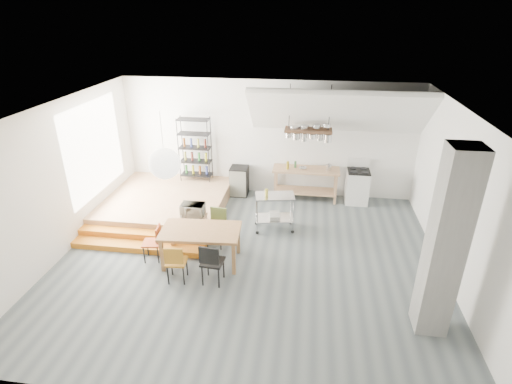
# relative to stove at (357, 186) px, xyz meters

# --- Properties ---
(floor) EXTENTS (8.00, 8.00, 0.00)m
(floor) POSITION_rel_stove_xyz_m (-2.50, -3.16, -0.48)
(floor) COLOR #4C5558
(floor) RESTS_ON ground
(wall_back) EXTENTS (8.00, 0.04, 3.20)m
(wall_back) POSITION_rel_stove_xyz_m (-2.50, 0.34, 1.12)
(wall_back) COLOR silver
(wall_back) RESTS_ON ground
(wall_left) EXTENTS (0.04, 7.00, 3.20)m
(wall_left) POSITION_rel_stove_xyz_m (-6.50, -3.16, 1.12)
(wall_left) COLOR silver
(wall_left) RESTS_ON ground
(wall_right) EXTENTS (0.04, 7.00, 3.20)m
(wall_right) POSITION_rel_stove_xyz_m (1.50, -3.16, 1.12)
(wall_right) COLOR silver
(wall_right) RESTS_ON ground
(ceiling) EXTENTS (8.00, 7.00, 0.02)m
(ceiling) POSITION_rel_stove_xyz_m (-2.50, -3.16, 2.72)
(ceiling) COLOR white
(ceiling) RESTS_ON wall_back
(slope_ceiling) EXTENTS (4.40, 1.44, 1.32)m
(slope_ceiling) POSITION_rel_stove_xyz_m (-0.70, -0.26, 2.07)
(slope_ceiling) COLOR white
(slope_ceiling) RESTS_ON wall_back
(window_pane) EXTENTS (0.02, 2.50, 2.20)m
(window_pane) POSITION_rel_stove_xyz_m (-6.48, -1.66, 1.32)
(window_pane) COLOR white
(window_pane) RESTS_ON wall_left
(platform) EXTENTS (3.00, 3.00, 0.40)m
(platform) POSITION_rel_stove_xyz_m (-5.00, -1.16, -0.28)
(platform) COLOR #A77653
(platform) RESTS_ON ground
(step_lower) EXTENTS (3.00, 0.35, 0.13)m
(step_lower) POSITION_rel_stove_xyz_m (-5.00, -3.11, -0.41)
(step_lower) COLOR #C16B16
(step_lower) RESTS_ON ground
(step_upper) EXTENTS (3.00, 0.35, 0.27)m
(step_upper) POSITION_rel_stove_xyz_m (-5.00, -2.76, -0.35)
(step_upper) COLOR #C16B16
(step_upper) RESTS_ON ground
(concrete_column) EXTENTS (0.50, 0.50, 3.20)m
(concrete_column) POSITION_rel_stove_xyz_m (0.80, -4.66, 1.12)
(concrete_column) COLOR slate
(concrete_column) RESTS_ON ground
(kitchen_counter) EXTENTS (1.80, 0.60, 0.91)m
(kitchen_counter) POSITION_rel_stove_xyz_m (-1.40, -0.01, 0.15)
(kitchen_counter) COLOR #A77653
(kitchen_counter) RESTS_ON ground
(stove) EXTENTS (0.60, 0.60, 1.18)m
(stove) POSITION_rel_stove_xyz_m (0.00, 0.00, 0.00)
(stove) COLOR white
(stove) RESTS_ON ground
(pot_rack) EXTENTS (1.20, 0.50, 1.43)m
(pot_rack) POSITION_rel_stove_xyz_m (-1.37, -0.23, 1.50)
(pot_rack) COLOR #412A1A
(pot_rack) RESTS_ON ceiling
(wire_shelving) EXTENTS (0.88, 0.38, 1.80)m
(wire_shelving) POSITION_rel_stove_xyz_m (-4.50, 0.04, 0.85)
(wire_shelving) COLOR black
(wire_shelving) RESTS_ON platform
(microwave_shelf) EXTENTS (0.60, 0.40, 0.16)m
(microwave_shelf) POSITION_rel_stove_xyz_m (-3.90, -2.41, 0.07)
(microwave_shelf) COLOR #A77653
(microwave_shelf) RESTS_ON platform
(paper_lantern) EXTENTS (0.60, 0.60, 0.60)m
(paper_lantern) POSITION_rel_stove_xyz_m (-4.06, -3.39, 1.72)
(paper_lantern) COLOR white
(paper_lantern) RESTS_ON ceiling
(dining_table) EXTENTS (1.67, 1.01, 0.77)m
(dining_table) POSITION_rel_stove_xyz_m (-3.46, -3.36, 0.20)
(dining_table) COLOR olive
(dining_table) RESTS_ON ground
(chair_mustard) EXTENTS (0.41, 0.41, 0.83)m
(chair_mustard) POSITION_rel_stove_xyz_m (-3.76, -4.10, 0.02)
(chair_mustard) COLOR #A56C1C
(chair_mustard) RESTS_ON ground
(chair_black) EXTENTS (0.44, 0.44, 0.89)m
(chair_black) POSITION_rel_stove_xyz_m (-3.07, -4.06, 0.05)
(chair_black) COLOR black
(chair_black) RESTS_ON ground
(chair_olive) EXTENTS (0.45, 0.45, 0.86)m
(chair_olive) POSITION_rel_stove_xyz_m (-3.29, -2.62, 0.04)
(chair_olive) COLOR #56652F
(chair_olive) RESTS_ON ground
(chair_red) EXTENTS (0.41, 0.41, 0.79)m
(chair_red) POSITION_rel_stove_xyz_m (-4.45, -3.41, -0.01)
(chair_red) COLOR #AF4019
(chair_red) RESTS_ON ground
(rolling_cart) EXTENTS (0.99, 0.66, 0.90)m
(rolling_cart) POSITION_rel_stove_xyz_m (-2.08, -1.79, 0.11)
(rolling_cart) COLOR silver
(rolling_cart) RESTS_ON ground
(mini_fridge) EXTENTS (0.49, 0.49, 0.83)m
(mini_fridge) POSITION_rel_stove_xyz_m (-3.27, 0.04, -0.07)
(mini_fridge) COLOR black
(mini_fridge) RESTS_ON ground
(microwave) EXTENTS (0.52, 0.35, 0.29)m
(microwave) POSITION_rel_stove_xyz_m (-3.90, -2.41, 0.23)
(microwave) COLOR beige
(microwave) RESTS_ON microwave_shelf
(bowl) EXTENTS (0.24, 0.24, 0.05)m
(bowl) POSITION_rel_stove_xyz_m (-1.49, -0.06, 0.45)
(bowl) COLOR silver
(bowl) RESTS_ON kitchen_counter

